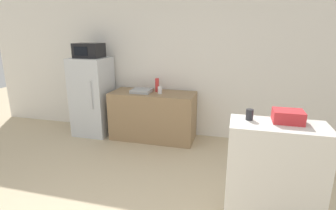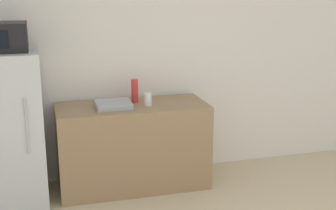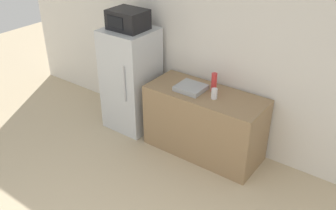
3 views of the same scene
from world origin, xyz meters
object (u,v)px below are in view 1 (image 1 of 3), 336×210
bottle_short (160,90)px  basket (288,116)px  refrigerator (93,96)px  bottle_tall (157,85)px  jar (250,115)px  microwave (89,50)px

bottle_short → basket: size_ratio=0.48×
refrigerator → bottle_tall: size_ratio=6.03×
basket → bottle_short: bearing=134.1°
bottle_tall → jar: jar is taller
refrigerator → microwave: size_ratio=3.06×
refrigerator → jar: 3.41m
refrigerator → bottle_tall: 1.30m
bottle_short → basket: 2.58m
refrigerator → microwave: (-0.00, -0.00, 0.87)m
refrigerator → basket: size_ratio=5.52×
basket → bottle_tall: bearing=133.2°
basket → jar: (-0.34, -0.02, -0.01)m
bottle_short → jar: size_ratio=1.26×
microwave → jar: size_ratio=4.69×
bottle_tall → basket: 2.76m
refrigerator → microwave: bearing=-107.6°
jar → bottle_short: bearing=127.8°
microwave → bottle_short: 1.52m
jar → refrigerator: bearing=146.1°
microwave → bottle_tall: size_ratio=1.97×
refrigerator → bottle_tall: (1.26, 0.14, 0.26)m
microwave → bottle_short: microwave is taller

